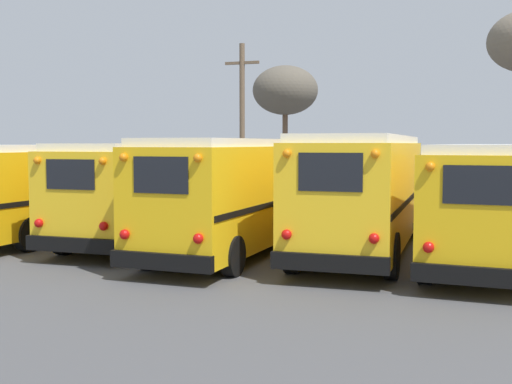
% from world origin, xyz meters
% --- Properties ---
extents(ground_plane, '(160.00, 160.00, 0.00)m').
position_xyz_m(ground_plane, '(0.00, 0.00, 0.00)').
color(ground_plane, '#4C4C4F').
extents(school_bus_0, '(2.76, 10.84, 2.96)m').
position_xyz_m(school_bus_0, '(-6.48, 1.01, 1.62)').
color(school_bus_0, '#EAAA0F').
rests_on(school_bus_0, ground).
extents(school_bus_1, '(2.71, 10.55, 3.00)m').
position_xyz_m(school_bus_1, '(-3.24, 0.78, 1.65)').
color(school_bus_1, yellow).
rests_on(school_bus_1, ground).
extents(school_bus_2, '(2.65, 10.16, 3.13)m').
position_xyz_m(school_bus_2, '(-0.00, -0.54, 1.69)').
color(school_bus_2, yellow).
rests_on(school_bus_2, ground).
extents(school_bus_3, '(2.73, 9.52, 3.21)m').
position_xyz_m(school_bus_3, '(3.24, -0.07, 1.75)').
color(school_bus_3, yellow).
rests_on(school_bus_3, ground).
extents(school_bus_4, '(2.92, 10.09, 2.98)m').
position_xyz_m(school_bus_4, '(6.48, -0.02, 1.62)').
color(school_bus_4, yellow).
rests_on(school_bus_4, ground).
extents(utility_pole, '(1.80, 0.27, 8.01)m').
position_xyz_m(utility_pole, '(-5.20, 12.98, 4.18)').
color(utility_pole, brown).
rests_on(utility_pole, ground).
extents(bare_tree_0, '(4.06, 4.06, 7.82)m').
position_xyz_m(bare_tree_0, '(-5.32, 20.92, 6.26)').
color(bare_tree_0, brown).
rests_on(bare_tree_0, ground).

